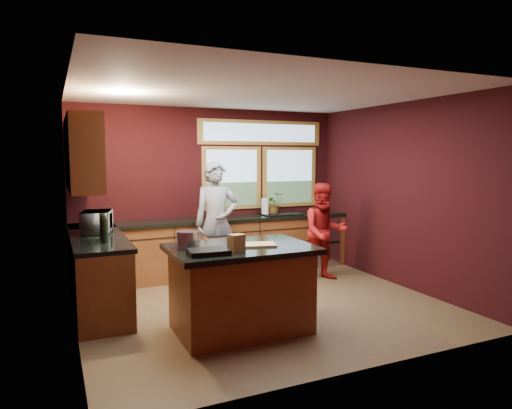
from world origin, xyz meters
TOP-DOWN VIEW (x-y plane):
  - floor at (0.00, 0.00)m, footprint 4.50×4.50m
  - room_shell at (-0.60, 0.32)m, footprint 4.52×4.02m
  - back_counter at (0.20, 1.70)m, footprint 4.50×0.64m
  - left_counter at (-1.95, 0.85)m, footprint 0.64×2.30m
  - island at (-0.58, -0.67)m, footprint 1.55×1.05m
  - person_grey at (-0.19, 1.25)m, footprint 0.72×0.52m
  - person_red at (1.38, 0.72)m, footprint 0.84×0.72m
  - microwave at (-1.92, 0.97)m, footprint 0.46×0.58m
  - potted_plant at (1.02, 1.75)m, footprint 0.33×0.29m
  - paper_towel at (0.83, 1.70)m, footprint 0.12×0.12m
  - cutting_board at (-0.38, -0.72)m, footprint 0.40×0.33m
  - stock_pot at (-1.13, -0.52)m, footprint 0.24×0.24m
  - paper_bag at (-0.73, -0.92)m, footprint 0.17×0.15m
  - black_tray at (-1.03, -0.92)m, footprint 0.42×0.31m

SIDE VIEW (x-z plane):
  - floor at x=0.00m, z-range 0.00..0.00m
  - back_counter at x=0.20m, z-range 0.00..0.93m
  - left_counter at x=-1.95m, z-range 0.00..0.93m
  - island at x=-0.58m, z-range 0.01..0.95m
  - person_red at x=1.38m, z-range 0.00..1.51m
  - person_grey at x=-0.19m, z-range 0.00..1.84m
  - cutting_board at x=-0.38m, z-range 0.94..0.96m
  - black_tray at x=-1.03m, z-range 0.94..0.99m
  - stock_pot at x=-1.13m, z-range 0.94..1.12m
  - paper_bag at x=-0.73m, z-range 0.94..1.12m
  - paper_towel at x=0.83m, z-range 0.93..1.21m
  - microwave at x=-1.92m, z-range 0.93..1.21m
  - potted_plant at x=1.02m, z-range 0.93..1.30m
  - room_shell at x=-0.60m, z-range 0.44..3.15m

